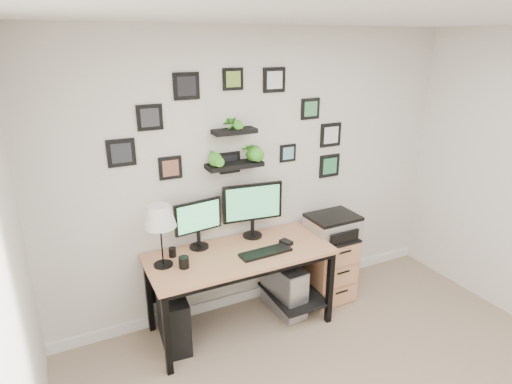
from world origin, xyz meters
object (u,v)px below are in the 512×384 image
file_cabinet (327,265)px  printer (333,226)px  monitor_left (198,221)px  pc_tower_grey (284,288)px  table_lamp (160,218)px  desk (242,262)px  monitor_right (253,206)px  mug (184,262)px  pc_tower_black (173,319)px

file_cabinet → printer: size_ratio=1.41×
monitor_left → printer: (1.30, -0.18, -0.23)m
monitor_left → pc_tower_grey: monitor_left is taller
printer → pc_tower_grey: bearing=-177.3°
file_cabinet → table_lamp: bearing=-179.2°
desk → monitor_right: bearing=45.2°
mug → file_cabinet: size_ratio=0.14×
desk → pc_tower_black: size_ratio=3.36×
file_cabinet → pc_tower_black: bearing=-178.0°
printer → mug: bearing=-176.3°
mug → pc_tower_black: 0.57m
table_lamp → file_cabinet: 1.85m
monitor_right → pc_tower_black: 1.19m
pc_tower_grey → monitor_right: bearing=139.6°
pc_tower_grey → desk: bearing=179.7°
monitor_left → pc_tower_grey: size_ratio=0.86×
monitor_right → mug: monitor_right is taller
pc_tower_black → printer: printer is taller
printer → table_lamp: bearing=179.6°
pc_tower_grey → pc_tower_black: bearing=179.7°
monitor_right → pc_tower_grey: (0.24, -0.20, -0.81)m
printer → desk: bearing=-178.6°
monitor_right → file_cabinet: monitor_right is taller
monitor_right → printer: (0.78, -0.17, -0.28)m
pc_tower_black → printer: 1.71m
monitor_right → table_lamp: bearing=-169.6°
file_cabinet → printer: bearing=-67.1°
monitor_left → monitor_right: 0.52m
pc_tower_black → pc_tower_grey: pc_tower_grey is taller
monitor_right → mug: 0.83m
monitor_left → mug: bearing=-129.2°
printer → pc_tower_black: bearing=-179.3°
monitor_left → pc_tower_grey: 1.09m
monitor_left → mug: (-0.22, -0.27, -0.21)m
monitor_right → file_cabinet: (0.76, -0.14, -0.72)m
desk → monitor_right: (0.20, 0.20, 0.43)m
monitor_left → file_cabinet: bearing=-6.3°
pc_tower_black → file_cabinet: file_cabinet is taller
monitor_right → printer: monitor_right is taller
monitor_right → pc_tower_black: size_ratio=1.17×
monitor_left → table_lamp: size_ratio=0.85×
desk → pc_tower_grey: 0.57m
monitor_left → file_cabinet: (1.28, -0.14, -0.67)m
mug → pc_tower_grey: size_ratio=0.18×
desk → pc_tower_black: 0.76m
monitor_right → table_lamp: table_lamp is taller
file_cabinet → printer: (0.01, -0.03, 0.44)m
desk → monitor_left: monitor_left is taller
monitor_right → file_cabinet: 1.06m
mug → pc_tower_grey: 1.13m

